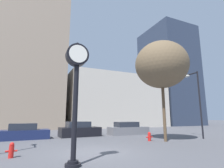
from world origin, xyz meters
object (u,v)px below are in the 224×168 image
(car_black, at_px, (79,130))
(car_grey, at_px, (128,129))
(fire_hydrant_near, at_px, (11,150))
(fire_hydrant_far, at_px, (149,136))
(street_lamp_right, at_px, (196,93))
(car_navy, at_px, (25,132))
(street_clock, at_px, (76,79))
(bare_tree, at_px, (161,65))

(car_black, distance_m, car_grey, 5.23)
(car_black, xyz_separation_m, fire_hydrant_near, (-5.09, -7.67, -0.25))
(car_grey, relative_size, fire_hydrant_far, 6.29)
(car_black, distance_m, street_lamp_right, 11.57)
(car_navy, xyz_separation_m, street_lamp_right, (14.14, -5.61, 3.48))
(car_navy, xyz_separation_m, fire_hydrant_far, (9.05, -5.21, -0.21))
(car_navy, bearing_deg, car_black, 1.27)
(car_navy, relative_size, fire_hydrant_far, 5.70)
(car_black, height_order, fire_hydrant_near, car_black)
(street_lamp_right, bearing_deg, car_navy, 158.38)
(street_clock, xyz_separation_m, fire_hydrant_far, (7.03, 4.77, -3.04))
(fire_hydrant_near, xyz_separation_m, street_lamp_right, (14.43, 1.77, 3.69))
(car_navy, relative_size, car_grey, 0.91)
(street_lamp_right, distance_m, bare_tree, 4.67)
(car_grey, distance_m, bare_tree, 8.16)
(street_clock, relative_size, car_black, 1.27)
(street_clock, distance_m, car_navy, 10.57)
(car_navy, xyz_separation_m, car_black, (4.81, 0.30, 0.04))
(fire_hydrant_near, bearing_deg, street_lamp_right, 6.98)
(street_clock, distance_m, car_grey, 13.09)
(street_clock, distance_m, car_black, 11.01)
(car_grey, height_order, street_lamp_right, street_lamp_right)
(street_lamp_right, bearing_deg, car_black, 147.69)
(fire_hydrant_far, bearing_deg, car_grey, 79.33)
(street_clock, height_order, fire_hydrant_far, street_clock)
(fire_hydrant_near, height_order, bare_tree, bare_tree)
(street_clock, bearing_deg, fire_hydrant_far, 34.15)
(street_clock, height_order, car_navy, street_clock)
(street_clock, height_order, car_grey, street_clock)
(car_grey, bearing_deg, bare_tree, -89.31)
(car_grey, xyz_separation_m, bare_tree, (-0.05, -5.98, 5.56))
(fire_hydrant_far, distance_m, bare_tree, 5.90)
(fire_hydrant_far, height_order, street_lamp_right, street_lamp_right)
(car_grey, height_order, fire_hydrant_near, car_grey)
(car_navy, height_order, fire_hydrant_far, car_navy)
(street_clock, bearing_deg, car_black, 74.84)
(street_clock, relative_size, fire_hydrant_far, 7.31)
(fire_hydrant_near, relative_size, bare_tree, 0.09)
(fire_hydrant_near, xyz_separation_m, fire_hydrant_far, (9.34, 2.16, -0.00))
(street_lamp_right, height_order, bare_tree, bare_tree)
(fire_hydrant_near, bearing_deg, car_grey, 35.49)
(fire_hydrant_far, bearing_deg, car_black, 127.64)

